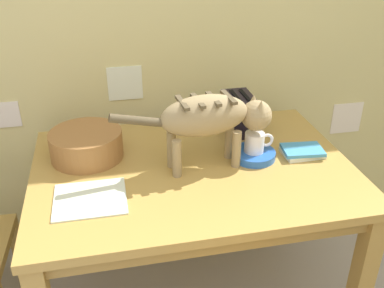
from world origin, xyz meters
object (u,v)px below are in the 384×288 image
Objects in this scene: saucer_bowl at (253,155)px; magazine at (90,199)px; cat at (213,118)px; dining_table at (192,185)px; toaster at (239,113)px; coffee_mug at (255,142)px; book_stack at (303,151)px; wicker_basket at (86,144)px.

saucer_bowl is 0.71× the size of magazine.
saucer_bowl is at bearing 14.24° from magazine.
cat reaches higher than saucer_bowl.
toaster reaches higher than dining_table.
coffee_mug reaches higher than book_stack.
book_stack is at bearing -55.37° from toaster.
wicker_basket reaches higher than magazine.
saucer_bowl is 0.27m from toaster.
coffee_mug is 0.26m from toaster.
magazine is 1.27× the size of toaster.
toaster is at bearing 124.63° from book_stack.
wicker_basket is at bearing 167.27° from coffee_mug.
cat is 0.23m from coffee_mug.
book_stack is at bearing 84.39° from cat.
cat is 3.17× the size of toaster.
saucer_bowl is 1.48× the size of coffee_mug.
coffee_mug is at bearing -12.73° from wicker_basket.
saucer_bowl is (0.26, 0.01, 0.11)m from dining_table.
saucer_bowl is at bearing -12.80° from wicker_basket.
wicker_basket reaches higher than saucer_bowl.
coffee_mug is (0.27, 0.01, 0.16)m from dining_table.
magazine reaches higher than dining_table.
dining_table is 6.33× the size of toaster.
saucer_bowl is 0.06m from coffee_mug.
wicker_basket is (-0.49, 0.17, -0.15)m from cat.
toaster is (0.68, 0.42, 0.08)m from magazine.
saucer_bowl is 0.90× the size of toaster.
dining_table is at bearing -135.58° from toaster.
coffee_mug is at bearing 174.97° from book_stack.
dining_table is at bearing -21.95° from wicker_basket.
magazine is 0.80m from toaster.
book_stack is 0.88× the size of toaster.
saucer_bowl is 1.02× the size of book_stack.
coffee_mug is at bearing 14.17° from magazine.
cat reaches higher than magazine.
wicker_basket is (-0.88, 0.17, 0.04)m from book_stack.
coffee_mug reaches higher than saucer_bowl.
toaster is at bearing 32.35° from magazine.
wicker_basket is (-0.01, 0.31, 0.06)m from magazine.
cat is at bearing -174.60° from coffee_mug.
wicker_basket is 0.69m from toaster.
wicker_basket is (-0.67, 0.15, 0.04)m from saucer_bowl.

